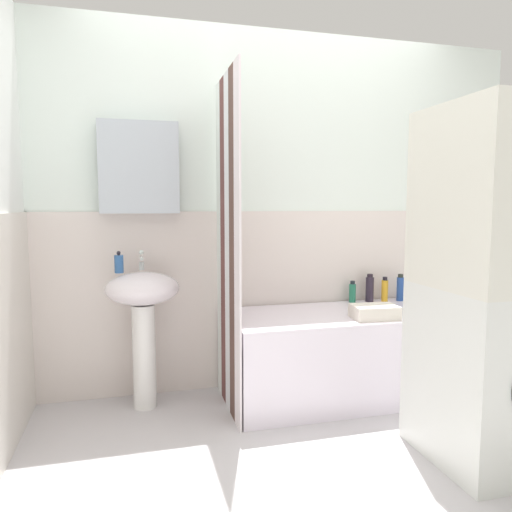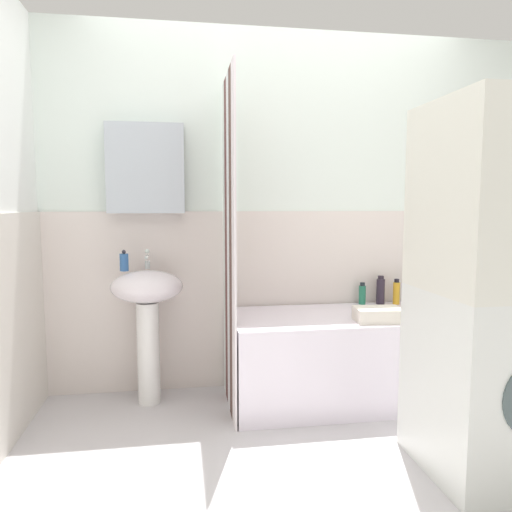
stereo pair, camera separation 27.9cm
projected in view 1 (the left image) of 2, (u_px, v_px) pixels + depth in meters
ground_plane at (348, 481)px, 2.19m from camera, size 4.80×5.60×0.04m
wall_back_tiled at (263, 220)px, 3.27m from camera, size 3.60×0.18×2.40m
sink at (143, 309)px, 2.89m from camera, size 0.44×0.34×0.84m
faucet at (142, 261)px, 2.94m from camera, size 0.03×0.12×0.12m
soap_dispenser at (119, 264)px, 2.84m from camera, size 0.05×0.05×0.13m
bathtub at (337, 355)px, 3.09m from camera, size 1.40×0.67×0.55m
shower_curtain at (228, 246)px, 2.84m from camera, size 0.01×0.67×2.00m
lotion_bottle at (400, 288)px, 3.45m from camera, size 0.05×0.05×0.19m
body_wash_bottle at (385, 290)px, 3.42m from camera, size 0.05×0.05×0.18m
shampoo_bottle at (370, 289)px, 3.41m from camera, size 0.06×0.06×0.20m
conditioner_bottle at (352, 292)px, 3.39m from camera, size 0.05×0.05×0.15m
towel_folded at (375, 312)px, 2.90m from camera, size 0.28×0.21×0.08m
washer_dryer_stack at (496, 287)px, 2.29m from camera, size 0.62×0.62×1.70m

